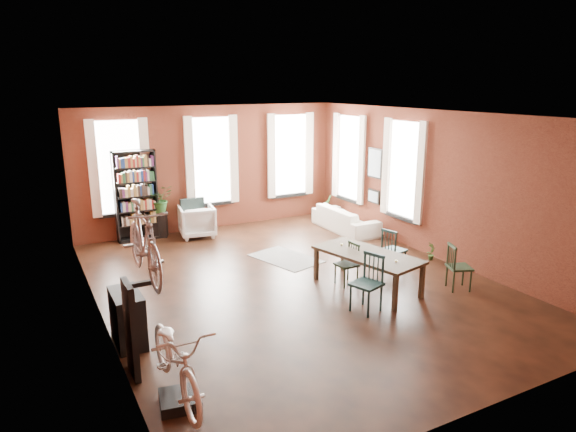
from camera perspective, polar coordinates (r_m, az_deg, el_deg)
room at (r=10.03m, az=0.26°, el=5.35°), size 9.00×9.04×3.22m
dining_table at (r=9.72m, az=8.75°, el=-6.05°), size 1.38×2.20×0.69m
dining_chair_a at (r=8.74m, az=8.70°, el=-7.47°), size 0.57×0.57×0.98m
dining_chair_b at (r=9.84m, az=6.53°, el=-5.36°), size 0.39×0.39×0.81m
dining_chair_c at (r=10.07m, az=18.51°, el=-5.40°), size 0.52×0.52×0.87m
dining_chair_d at (r=10.67m, az=11.67°, el=-3.72°), size 0.50×0.50×0.90m
bookshelf at (r=12.91m, az=-16.53°, el=2.15°), size 1.00×0.32×2.20m
white_armchair at (r=13.01m, az=-10.10°, el=-0.41°), size 0.94×0.90×0.86m
cream_sofa at (r=13.43m, az=6.40°, el=0.10°), size 0.61×2.08×0.81m
striped_rug at (r=11.31m, az=-0.25°, el=-4.72°), size 1.34×1.74×0.01m
bike_trainer at (r=6.64m, az=-11.91°, el=-19.38°), size 0.55×0.55×0.14m
bike_wall_rack at (r=7.10m, az=-17.08°, el=-11.98°), size 0.16×0.60×1.30m
console_table at (r=8.02m, az=-17.39°, el=-10.77°), size 0.40×0.80×0.80m
plant_stand at (r=13.21m, az=-13.98°, el=-0.90°), size 0.41×0.41×0.63m
plant_by_sofa at (r=14.55m, az=4.23°, el=0.26°), size 0.62×0.79×0.31m
plant_small at (r=11.62m, az=15.58°, el=-4.39°), size 0.36×0.46×0.15m
bicycle_floor at (r=6.16m, az=-12.55°, el=-11.55°), size 0.65×0.98×1.86m
bicycle_hung at (r=6.63m, az=-15.91°, el=-0.07°), size 0.47×1.00×1.66m
plant_on_stand at (r=13.06m, az=-14.03°, el=1.54°), size 0.74×0.79×0.52m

